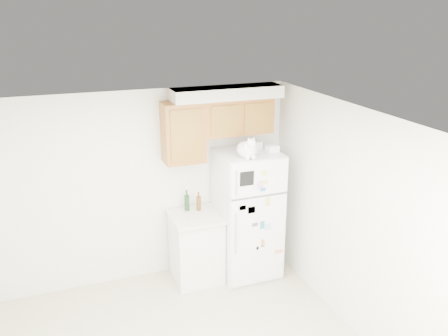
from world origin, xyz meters
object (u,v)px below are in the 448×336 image
bottle_amber (199,201)px  cat (248,149)px  base_counter (196,247)px  bottle_green (187,200)px  storage_box_front (272,149)px  refrigerator (247,214)px  storage_box_back (254,146)px

bottle_amber → cat: bearing=-37.8°
base_counter → bottle_green: bearing=110.5°
storage_box_front → refrigerator: bearing=155.3°
cat → bottle_amber: cat is taller
refrigerator → bottle_green: refrigerator is taller
cat → bottle_green: bearing=145.8°
base_counter → bottle_amber: bearing=55.3°
storage_box_back → bottle_green: size_ratio=0.63×
base_counter → storage_box_front: bearing=-10.3°
refrigerator → base_counter: bearing=173.9°
cat → bottle_amber: bearing=142.2°
base_counter → storage_box_back: bearing=1.4°
refrigerator → storage_box_front: size_ratio=11.33×
refrigerator → bottle_amber: size_ratio=6.61×
storage_box_back → storage_box_front: bearing=-64.7°
refrigerator → bottle_green: size_ratio=6.00×
base_counter → storage_box_front: 1.62m
base_counter → storage_box_back: 1.52m
base_counter → bottle_green: bottle_green is taller
refrigerator → storage_box_back: 0.91m
refrigerator → storage_box_back: size_ratio=9.44×
refrigerator → storage_box_front: bearing=-20.2°
storage_box_front → storage_box_back: bearing=125.8°
storage_box_front → bottle_amber: bearing=157.1°
storage_box_back → bottle_green: (-0.87, 0.15, -0.69)m
cat → base_counter: bearing=154.9°
bottle_green → bottle_amber: 0.15m
cat → bottle_green: (-0.65, 0.44, -0.75)m
refrigerator → storage_box_back: bearing=39.2°
storage_box_back → base_counter: bearing=166.3°
storage_box_front → bottle_green: 1.29m
refrigerator → storage_box_back: storage_box_back is taller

